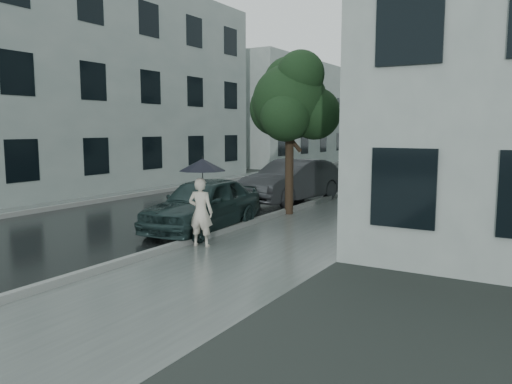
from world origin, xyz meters
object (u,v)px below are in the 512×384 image
Objects in this scene: car_near at (203,204)px; car_far at (293,181)px; pedestrian at (201,212)px; street_tree at (291,101)px; lamp_post at (377,126)px.

car_far is at bearing 89.11° from car_near.
pedestrian is 0.31× the size of street_tree.
car_far is (-1.69, -4.77, -2.05)m from lamp_post.
lamp_post is 1.19× the size of car_near.
pedestrian reaches higher than car_far.
pedestrian is 7.60m from car_far.
street_tree is 1.02× the size of lamp_post.
pedestrian is at bearing -100.79° from lamp_post.
lamp_post reaches higher than car_near.
lamp_post reaches higher than car_far.
street_tree reaches higher than pedestrian.
pedestrian is at bearing -70.74° from car_far.
lamp_post reaches higher than pedestrian.
car_near is (-1.42, -10.69, -2.13)m from lamp_post.
lamp_post is 10.99m from car_near.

